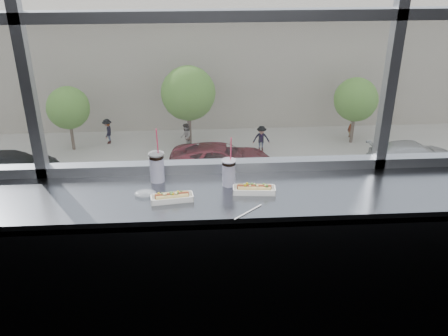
{
  "coord_description": "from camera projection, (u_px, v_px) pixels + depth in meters",
  "views": [
    {
      "loc": [
        -0.11,
        -1.17,
        2.43
      ],
      "look_at": [
        0.04,
        1.23,
        1.25
      ],
      "focal_mm": 40.0,
      "sensor_mm": 36.0,
      "label": 1
    }
  ],
  "objects": [
    {
      "name": "wall_back_lower",
      "position": [
        215.0,
        246.0,
        3.23
      ],
      "size": [
        6.0,
        0.0,
        6.0
      ],
      "primitive_type": "plane",
      "rotation": [
        1.57,
        0.0,
        0.0
      ],
      "color": "black",
      "rests_on": "ground"
    },
    {
      "name": "soda_cup_left",
      "position": [
        157.0,
        166.0,
        2.82
      ],
      "size": [
        0.09,
        0.09,
        0.33
      ],
      "color": "white",
      "rests_on": "counter"
    },
    {
      "name": "soda_cup_right",
      "position": [
        229.0,
        171.0,
        2.78
      ],
      "size": [
        0.08,
        0.08,
        0.3
      ],
      "color": "white",
      "rests_on": "counter"
    },
    {
      "name": "street_asphalt",
      "position": [
        199.0,
        207.0,
        26.22
      ],
      "size": [
        80.0,
        10.0,
        0.06
      ],
      "primitive_type": "cube",
      "color": "black",
      "rests_on": "plaza_ground"
    },
    {
      "name": "far_building",
      "position": [
        194.0,
        52.0,
        40.6
      ],
      "size": [
        50.0,
        14.0,
        8.0
      ],
      "primitive_type": "cube",
      "color": "gray",
      "rests_on": "plaza_ground"
    },
    {
      "name": "car_far_a",
      "position": [
        11.0,
        161.0,
        28.71
      ],
      "size": [
        3.14,
        6.55,
        2.12
      ],
      "primitive_type": "imported",
      "rotation": [
        0.0,
        0.0,
        1.65
      ],
      "color": "black",
      "rests_on": "street_asphalt"
    },
    {
      "name": "tree_right",
      "position": [
        356.0,
        100.0,
        32.65
      ],
      "size": [
        2.9,
        2.9,
        4.53
      ],
      "color": "#47382B",
      "rests_on": "far_sidewalk"
    },
    {
      "name": "hotdog_tray_left",
      "position": [
        172.0,
        197.0,
        2.65
      ],
      "size": [
        0.23,
        0.1,
        0.06
      ],
      "rotation": [
        0.0,
        0.0,
        0.13
      ],
      "color": "white",
      "rests_on": "counter"
    },
    {
      "name": "loose_straw",
      "position": [
        248.0,
        212.0,
        2.55
      ],
      "size": [
        0.16,
        0.14,
        0.01
      ],
      "primitive_type": "cylinder",
      "rotation": [
        0.0,
        1.57,
        0.73
      ],
      "color": "white",
      "rests_on": "counter"
    },
    {
      "name": "car_far_c",
      "position": [
        413.0,
        151.0,
        30.08
      ],
      "size": [
        3.04,
        6.43,
        2.09
      ],
      "primitive_type": "imported",
      "rotation": [
        0.0,
        0.0,
        1.64
      ],
      "color": "#BABAB7",
      "rests_on": "street_asphalt"
    },
    {
      "name": "tree_left",
      "position": [
        68.0,
        108.0,
        31.66
      ],
      "size": [
        2.75,
        2.75,
        4.29
      ],
      "color": "#47382B",
      "rests_on": "far_sidewalk"
    },
    {
      "name": "plaza_ground",
      "position": [
        194.0,
        81.0,
        47.29
      ],
      "size": [
        120.0,
        120.0,
        0.0
      ],
      "primitive_type": "plane",
      "color": "gray",
      "rests_on": "ground"
    },
    {
      "name": "wrapper",
      "position": [
        145.0,
        193.0,
        2.71
      ],
      "size": [
        0.11,
        0.08,
        0.03
      ],
      "primitive_type": "ellipsoid",
      "color": "silver",
      "rests_on": "counter"
    },
    {
      "name": "car_near_d",
      "position": [
        365.0,
        228.0,
        22.65
      ],
      "size": [
        2.88,
        5.74,
        1.84
      ],
      "primitive_type": "imported",
      "rotation": [
        0.0,
        0.0,
        1.68
      ],
      "color": "white",
      "rests_on": "street_asphalt"
    },
    {
      "name": "tree_center",
      "position": [
        188.0,
        93.0,
        31.74
      ],
      "size": [
        3.51,
        3.51,
        5.48
      ],
      "color": "#47382B",
      "rests_on": "far_sidewalk"
    },
    {
      "name": "hotdog_tray_right",
      "position": [
        254.0,
        189.0,
        2.73
      ],
      "size": [
        0.24,
        0.1,
        0.06
      ],
      "rotation": [
        0.0,
        0.0,
        -0.09
      ],
      "color": "white",
      "rests_on": "counter"
    },
    {
      "name": "far_sidewalk",
      "position": [
        197.0,
        146.0,
        33.39
      ],
      "size": [
        80.0,
        6.0,
        0.04
      ],
      "primitive_type": "cube",
      "color": "gray",
      "rests_on": "plaza_ground"
    },
    {
      "name": "pedestrian_d",
      "position": [
        352.0,
        122.0,
        34.17
      ],
      "size": [
        0.77,
        1.02,
        2.31
      ],
      "primitive_type": "imported",
      "rotation": [
        0.0,
        0.0,
        1.57
      ],
      "color": "#66605B",
      "rests_on": "far_sidewalk"
    },
    {
      "name": "counter_fascia",
      "position": [
        219.0,
        302.0,
        2.75
      ],
      "size": [
        6.0,
        0.04,
        1.04
      ],
      "primitive_type": "cube",
      "color": "slate",
      "rests_on": "ground"
    },
    {
      "name": "pedestrian_c",
      "position": [
        261.0,
        136.0,
        32.25
      ],
      "size": [
        0.92,
        0.69,
        2.07
      ],
      "primitive_type": "imported",
      "color": "#66605B",
      "rests_on": "far_sidewalk"
    },
    {
      "name": "counter",
      "position": [
        216.0,
        197.0,
        2.75
      ],
      "size": [
        6.0,
        0.55,
        0.06
      ],
      "primitive_type": "cube",
      "color": "slate",
      "rests_on": "ground"
    },
    {
      "name": "car_far_b",
      "position": [
        222.0,
        155.0,
        29.38
      ],
      "size": [
        3.69,
        7.07,
        2.25
      ],
      "primitive_type": "imported",
      "rotation": [
        0.0,
        0.0,
        1.44
      ],
      "color": "maroon",
      "rests_on": "street_asphalt"
    },
    {
      "name": "pedestrian_a",
      "position": [
        107.0,
        129.0,
        33.4
      ],
      "size": [
        0.69,
        0.92,
        2.06
      ],
      "primitive_type": "imported",
      "rotation": [
        0.0,
        0.0,
        4.71
      ],
      "color": "#66605B",
      "rests_on": "far_sidewalk"
    },
    {
      "name": "pedestrian_b",
      "position": [
        186.0,
        134.0,
        32.47
      ],
      "size": [
        0.71,
        0.95,
        2.13
      ],
      "primitive_type": "imported",
      "rotation": [
        0.0,
        0.0,
        4.71
      ],
      "color": "#66605B",
      "rests_on": "far_sidewalk"
    }
  ]
}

